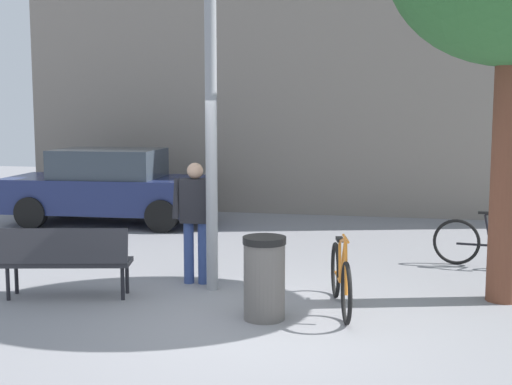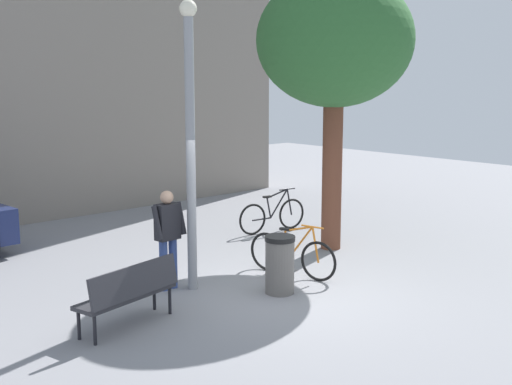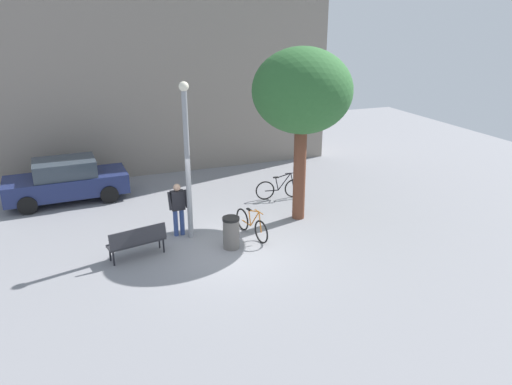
# 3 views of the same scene
# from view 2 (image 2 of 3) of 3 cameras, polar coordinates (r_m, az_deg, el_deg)

# --- Properties ---
(ground_plane) EXTENTS (36.00, 36.00, 0.00)m
(ground_plane) POSITION_cam_2_polar(r_m,az_deg,el_deg) (10.79, 2.35, -8.94)
(ground_plane) COLOR gray
(building_facade) EXTENTS (14.24, 2.00, 9.21)m
(building_facade) POSITION_cam_2_polar(r_m,az_deg,el_deg) (17.74, -18.71, 13.03)
(building_facade) COLOR gray
(building_facade) RESTS_ON ground_plane
(lamppost) EXTENTS (0.28, 0.28, 4.69)m
(lamppost) POSITION_cam_2_polar(r_m,az_deg,el_deg) (10.67, -5.72, 5.17)
(lamppost) COLOR gray
(lamppost) RESTS_ON ground_plane
(person_by_lamppost) EXTENTS (0.60, 0.31, 1.67)m
(person_by_lamppost) POSITION_cam_2_polar(r_m,az_deg,el_deg) (10.97, -7.64, -3.47)
(person_by_lamppost) COLOR #334784
(person_by_lamppost) RESTS_ON ground_plane
(park_bench) EXTENTS (1.66, 0.80, 0.92)m
(park_bench) POSITION_cam_2_polar(r_m,az_deg,el_deg) (9.50, -10.86, -8.32)
(park_bench) COLOR #2D2D33
(park_bench) RESTS_ON ground_plane
(plaza_tree) EXTENTS (3.10, 3.10, 5.53)m
(plaza_tree) POSITION_cam_2_polar(r_m,az_deg,el_deg) (13.34, 6.83, 12.75)
(plaza_tree) COLOR brown
(plaza_tree) RESTS_ON ground_plane
(bicycle_black) EXTENTS (1.80, 0.29, 0.97)m
(bicycle_black) POSITION_cam_2_polar(r_m,az_deg,el_deg) (15.05, 1.46, -1.98)
(bicycle_black) COLOR black
(bicycle_black) RESTS_ON ground_plane
(bicycle_orange) EXTENTS (0.41, 1.78, 0.97)m
(bicycle_orange) POSITION_cam_2_polar(r_m,az_deg,el_deg) (11.75, 3.16, -5.41)
(bicycle_orange) COLOR black
(bicycle_orange) RESTS_ON ground_plane
(trash_bin) EXTENTS (0.50, 0.50, 0.96)m
(trash_bin) POSITION_cam_2_polar(r_m,az_deg,el_deg) (10.80, 2.07, -6.24)
(trash_bin) COLOR #66605B
(trash_bin) RESTS_ON ground_plane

